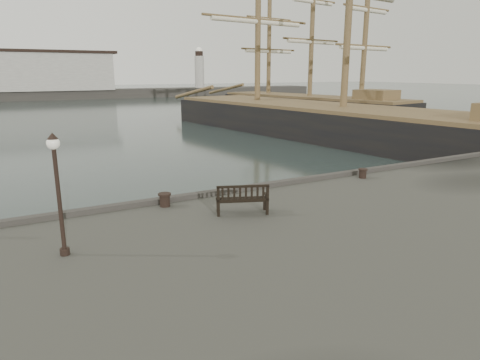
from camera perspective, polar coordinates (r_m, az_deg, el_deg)
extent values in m
plane|color=black|center=(17.09, 0.58, -6.29)|extent=(400.00, 400.00, 0.00)
cube|color=#383530|center=(106.38, -24.82, 10.24)|extent=(140.00, 8.00, 2.00)
cylinder|color=#B4B1A6|center=(115.45, -5.43, 14.15)|extent=(2.40, 2.40, 8.00)
sphere|color=silver|center=(115.58, -5.49, 16.83)|extent=(1.61, 1.61, 1.61)
cube|color=black|center=(13.71, 0.28, -2.61)|extent=(1.76, 1.15, 0.04)
cube|color=black|center=(13.41, 0.41, -1.89)|extent=(1.57, 0.68, 0.50)
cube|color=black|center=(13.78, 0.28, -3.52)|extent=(1.63, 1.03, 0.46)
cylinder|color=black|center=(14.68, -10.00, -2.63)|extent=(0.57, 0.57, 0.46)
cylinder|color=black|center=(19.07, 16.05, 0.86)|extent=(0.49, 0.49, 0.41)
cylinder|color=black|center=(11.22, -22.93, -2.78)|extent=(0.10, 0.10, 2.73)
cylinder|color=black|center=(11.64, -22.32, -8.82)|extent=(0.24, 0.24, 0.17)
sphere|color=silver|center=(10.92, -23.66, 4.53)|extent=(0.31, 0.31, 0.31)
cone|color=black|center=(10.89, -23.75, 5.41)|extent=(0.26, 0.26, 0.15)
cube|color=black|center=(40.50, 13.39, 5.95)|extent=(14.83, 45.12, 4.43)
cube|color=brown|center=(40.24, 13.59, 9.29)|extent=(14.27, 44.18, 0.30)
cube|color=black|center=(60.26, 9.16, 8.74)|extent=(11.29, 30.77, 4.30)
cube|color=brown|center=(60.09, 9.25, 10.92)|extent=(10.87, 30.12, 0.30)
cylinder|color=brown|center=(54.92, 16.49, 19.65)|extent=(0.60, 0.60, 18.28)
cylinder|color=brown|center=(60.46, 9.67, 21.00)|extent=(0.60, 0.60, 21.51)
cylinder|color=brown|center=(66.31, 3.93, 19.42)|extent=(0.60, 0.60, 18.93)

